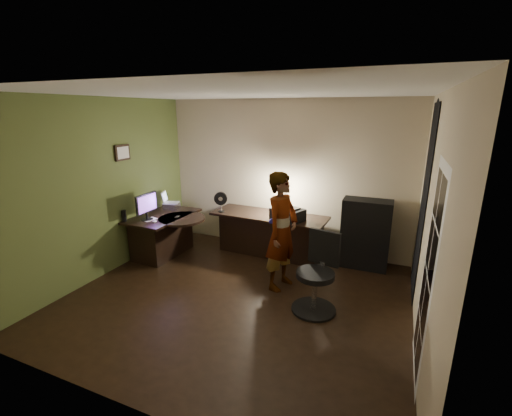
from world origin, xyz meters
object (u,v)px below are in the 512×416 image
at_px(desk_left, 164,235).
at_px(desk_right, 269,235).
at_px(cabinet, 365,234).
at_px(monitor, 146,211).
at_px(office_chair, 315,274).
at_px(person, 282,231).

bearing_deg(desk_left, desk_right, 24.03).
relative_size(cabinet, monitor, 2.29).
relative_size(desk_left, cabinet, 1.12).
distance_m(cabinet, office_chair, 1.67).
height_order(cabinet, monitor, cabinet).
relative_size(desk_right, office_chair, 1.96).
height_order(office_chair, person, person).
bearing_deg(person, monitor, 103.26).
distance_m(office_chair, person, 0.82).
height_order(cabinet, person, person).
bearing_deg(cabinet, desk_left, -165.68).
bearing_deg(desk_right, cabinet, 8.80).
bearing_deg(desk_right, monitor, -148.09).
distance_m(desk_left, person, 2.35).
xyz_separation_m(cabinet, monitor, (-3.41, -1.18, 0.33)).
height_order(desk_right, office_chair, office_chair).
bearing_deg(person, cabinet, -29.30).
height_order(monitor, office_chair, monitor).
relative_size(desk_left, desk_right, 0.64).
distance_m(desk_right, office_chair, 1.85).
relative_size(cabinet, office_chair, 1.11).
xyz_separation_m(desk_left, cabinet, (3.33, 0.88, 0.20)).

